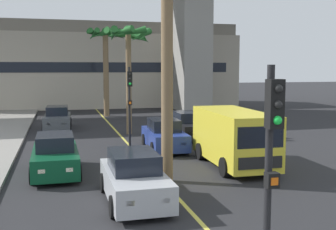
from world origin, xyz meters
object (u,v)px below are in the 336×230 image
Objects in this scene: car_queue_fourth at (188,126)px; traffic_light_median_far at (130,96)px; traffic_light_median_near at (271,160)px; palm_tree_mid_median at (128,44)px; car_queue_third at (55,156)px; car_queue_fifth at (134,179)px; delivery_van at (234,136)px; car_queue_second at (164,136)px; palm_tree_near_median at (105,46)px; car_queue_front at (57,119)px.

car_queue_fourth is 5.04m from traffic_light_median_far.
palm_tree_mid_median reaches higher than traffic_light_median_near.
car_queue_fifth is at bearing -59.94° from car_queue_third.
palm_tree_mid_median is at bearing 106.05° from delivery_van.
traffic_light_median_far is (3.66, 4.23, 1.99)m from car_queue_third.
palm_tree_mid_median is at bearing 141.61° from car_queue_fourth.
palm_tree_near_median is at bearing 94.41° from car_queue_second.
car_queue_third is at bearing -130.85° from traffic_light_median_far.
traffic_light_median_far is at bearing 81.38° from car_queue_fifth.
palm_tree_mid_median is (2.05, 13.35, 4.88)m from car_queue_fifth.
car_queue_third is at bearing -90.31° from car_queue_front.
car_queue_fifth is 6.06m from delivery_van.
palm_tree_mid_median is at bearing -36.69° from car_queue_front.
car_queue_second is at bearing -58.76° from car_queue_front.
palm_tree_mid_median reaches higher than car_queue_second.
palm_tree_mid_median is (-0.90, 5.44, 4.88)m from car_queue_second.
traffic_light_median_far is (3.59, -8.25, 1.99)m from car_queue_front.
car_queue_fourth is at bearing 53.94° from car_queue_second.
palm_tree_mid_median is (4.38, -3.26, 4.88)m from car_queue_front.
car_queue_fifth is 14.36m from palm_tree_mid_median.
palm_tree_near_median is (-3.12, 20.03, 4.70)m from delivery_van.
car_queue_fourth is 0.55× the size of palm_tree_near_median.
traffic_light_median_far reaches higher than car_queue_fourth.
traffic_light_median_far is at bearing 49.15° from car_queue_third.
car_queue_third is 5.94m from traffic_light_median_far.
car_queue_second is 0.99× the size of traffic_light_median_far.
car_queue_fourth is (7.53, 6.77, 0.00)m from car_queue_third.
delivery_van is at bearing 69.43° from traffic_light_median_near.
car_queue_second is 2.65m from traffic_light_median_far.
traffic_light_median_near is 30.53m from palm_tree_near_median.
traffic_light_median_near is 0.56× the size of palm_tree_near_median.
car_queue_third is 0.98× the size of traffic_light_median_near.
car_queue_front is 0.78× the size of delivery_van.
palm_tree_near_median is (4.14, 19.47, 5.27)m from car_queue_third.
delivery_van reaches higher than car_queue_second.
delivery_van is (-0.27, -7.33, 0.57)m from car_queue_fourth.
car_queue_third is 0.78× the size of delivery_van.
palm_tree_near_median reaches higher than car_queue_third.
car_queue_front is 0.62× the size of palm_tree_mid_median.
car_queue_fifth is at bearing -98.75° from palm_tree_mid_median.
delivery_van is at bearing -61.12° from car_queue_front.
palm_tree_near_median reaches higher than palm_tree_mid_median.
palm_tree_near_median reaches higher than car_queue_fourth.
car_queue_third is at bearing -101.99° from palm_tree_near_median.
car_queue_second is at bearing 82.39° from traffic_light_median_near.
car_queue_fifth is (2.39, -4.13, 0.00)m from car_queue_third.
traffic_light_median_far reaches higher than car_queue_second.
car_queue_second is at bearing 35.20° from car_queue_third.
traffic_light_median_far is at bearing 88.98° from traffic_light_median_near.
car_queue_fourth is at bearing -37.40° from car_queue_front.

